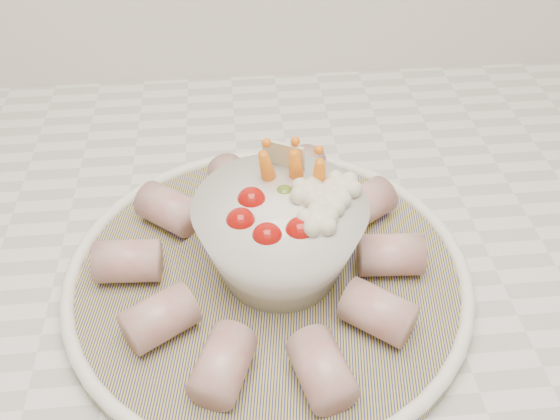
{
  "coord_description": "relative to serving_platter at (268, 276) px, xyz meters",
  "views": [
    {
      "loc": [
        -0.12,
        1.02,
        1.34
      ],
      "look_at": [
        -0.08,
        1.39,
        1.0
      ],
      "focal_mm": 40.0,
      "sensor_mm": 36.0,
      "label": 1
    }
  ],
  "objects": [
    {
      "name": "veggie_bowl",
      "position": [
        0.01,
        0.0,
        0.05
      ],
      "size": [
        0.14,
        0.14,
        0.11
      ],
      "color": "silver",
      "rests_on": "serving_platter"
    },
    {
      "name": "serving_platter",
      "position": [
        0.0,
        0.0,
        0.0
      ],
      "size": [
        0.4,
        0.4,
        0.02
      ],
      "color": "navy",
      "rests_on": "kitchen_counter"
    },
    {
      "name": "cured_meat_rolls",
      "position": [
        -0.0,
        0.0,
        0.02
      ],
      "size": [
        0.28,
        0.29,
        0.04
      ],
      "color": "#A24A4B",
      "rests_on": "serving_platter"
    }
  ]
}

